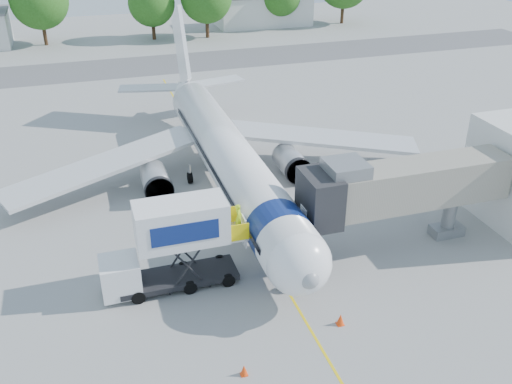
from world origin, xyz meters
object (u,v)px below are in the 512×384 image
object	(u,v)px
aircraft	(227,154)
jet_bridge	(394,188)
ground_tug	(346,348)
catering_hiloader	(171,247)

from	to	relation	value
aircraft	jet_bridge	distance (m)	13.77
jet_bridge	aircraft	bearing A→B (deg)	125.70
jet_bridge	ground_tug	xyz separation A→B (m)	(-7.23, -8.68, -3.53)
aircraft	catering_hiloader	xyz separation A→B (m)	(-6.27, -11.12, -0.19)
ground_tug	aircraft	bearing A→B (deg)	88.52
jet_bridge	catering_hiloader	xyz separation A→B (m)	(-14.26, -0.00, -1.58)
aircraft	catering_hiloader	world-z (taller)	aircraft
jet_bridge	catering_hiloader	world-z (taller)	jet_bridge
aircraft	catering_hiloader	size ratio (longest dim) A/B	4.44
jet_bridge	ground_tug	world-z (taller)	jet_bridge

